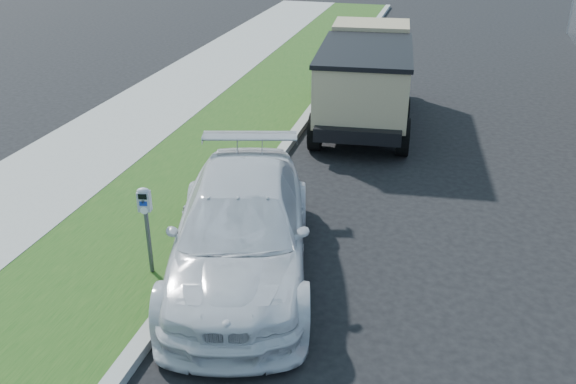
# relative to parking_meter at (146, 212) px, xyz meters

# --- Properties ---
(ground) EXTENTS (120.00, 120.00, 0.00)m
(ground) POSITION_rel_parking_meter_xyz_m (3.22, 0.66, -1.21)
(ground) COLOR black
(ground) RESTS_ON ground
(streetside) EXTENTS (6.12, 50.00, 0.15)m
(streetside) POSITION_rel_parking_meter_xyz_m (-2.35, 2.66, -1.14)
(streetside) COLOR gray
(streetside) RESTS_ON ground
(parking_meter) EXTENTS (0.23, 0.17, 1.48)m
(parking_meter) POSITION_rel_parking_meter_xyz_m (0.00, 0.00, 0.00)
(parking_meter) COLOR #3F4247
(parking_meter) RESTS_ON ground
(white_wagon) EXTENTS (3.42, 5.68, 1.54)m
(white_wagon) POSITION_rel_parking_meter_xyz_m (1.34, 0.65, -0.44)
(white_wagon) COLOR silver
(white_wagon) RESTS_ON ground
(dump_truck) EXTENTS (2.81, 6.08, 2.31)m
(dump_truck) POSITION_rel_parking_meter_xyz_m (2.14, 8.59, 0.09)
(dump_truck) COLOR black
(dump_truck) RESTS_ON ground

